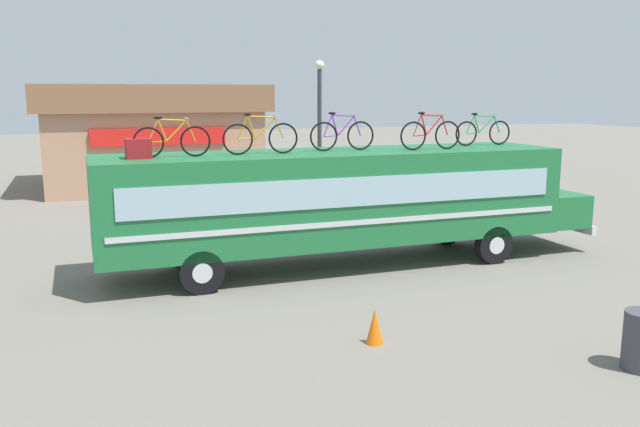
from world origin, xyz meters
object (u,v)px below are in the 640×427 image
object	(u,v)px
luggage_bag_1	(138,149)
traffic_cone	(375,326)
rooftop_bicycle_3	(342,135)
rooftop_bicycle_4	(430,134)
street_lamp	(320,130)
rooftop_bicycle_2	(260,137)
bus	(345,197)
rooftop_bicycle_5	(483,132)
rooftop_bicycle_1	(172,140)

from	to	relation	value
luggage_bag_1	traffic_cone	bearing A→B (deg)	-55.59
luggage_bag_1	rooftop_bicycle_3	bearing A→B (deg)	2.99
rooftop_bicycle_4	street_lamp	distance (m)	5.75
rooftop_bicycle_2	rooftop_bicycle_4	distance (m)	4.31
luggage_bag_1	rooftop_bicycle_2	xyz separation A→B (m)	(2.75, 0.02, 0.18)
street_lamp	traffic_cone	bearing A→B (deg)	-105.10
traffic_cone	rooftop_bicycle_2	bearing A→B (deg)	97.36
bus	rooftop_bicycle_5	xyz separation A→B (m)	(4.17, 0.33, 1.51)
rooftop_bicycle_5	traffic_cone	distance (m)	8.37
luggage_bag_1	rooftop_bicycle_5	distance (m)	9.08
rooftop_bicycle_3	bus	bearing A→B (deg)	-81.04
luggage_bag_1	rooftop_bicycle_1	world-z (taller)	rooftop_bicycle_1
bus	traffic_cone	distance (m)	5.48
bus	traffic_cone	size ratio (longest dim) A/B	20.40
rooftop_bicycle_4	rooftop_bicycle_5	xyz separation A→B (m)	(2.02, 0.71, -0.02)
bus	street_lamp	xyz separation A→B (m)	(1.29, 5.29, 1.34)
rooftop_bicycle_1	rooftop_bicycle_3	world-z (taller)	rooftop_bicycle_3
rooftop_bicycle_2	rooftop_bicycle_5	bearing A→B (deg)	3.82
luggage_bag_1	rooftop_bicycle_4	distance (m)	7.06
bus	rooftop_bicycle_1	distance (m)	4.45
luggage_bag_1	rooftop_bicycle_1	bearing A→B (deg)	-1.25
luggage_bag_1	bus	bearing A→B (deg)	1.41
rooftop_bicycle_2	rooftop_bicycle_3	size ratio (longest dim) A/B	1.06
rooftop_bicycle_1	traffic_cone	world-z (taller)	rooftop_bicycle_1
luggage_bag_1	rooftop_bicycle_2	bearing A→B (deg)	0.52
rooftop_bicycle_4	rooftop_bicycle_5	distance (m)	2.14
bus	rooftop_bicycle_5	world-z (taller)	rooftop_bicycle_5
bus	rooftop_bicycle_1	world-z (taller)	rooftop_bicycle_1
luggage_bag_1	rooftop_bicycle_1	distance (m)	0.74
rooftop_bicycle_4	traffic_cone	bearing A→B (deg)	-127.96
rooftop_bicycle_3	rooftop_bicycle_5	bearing A→B (deg)	2.62
rooftop_bicycle_1	traffic_cone	bearing A→B (deg)	-61.60
street_lamp	rooftop_bicycle_3	bearing A→B (deg)	-104.22
bus	rooftop_bicycle_2	bearing A→B (deg)	-177.44
rooftop_bicycle_1	rooftop_bicycle_2	bearing A→B (deg)	1.15
traffic_cone	rooftop_bicycle_3	bearing A→B (deg)	74.03
rooftop_bicycle_3	traffic_cone	distance (m)	6.17
luggage_bag_1	rooftop_bicycle_2	world-z (taller)	rooftop_bicycle_2
bus	rooftop_bicycle_4	xyz separation A→B (m)	(2.15, -0.39, 1.53)
rooftop_bicycle_5	rooftop_bicycle_3	bearing A→B (deg)	-177.38
rooftop_bicycle_3	rooftop_bicycle_5	size ratio (longest dim) A/B	0.99
rooftop_bicycle_1	rooftop_bicycle_3	distance (m)	4.17
bus	rooftop_bicycle_3	size ratio (longest dim) A/B	7.60
rooftop_bicycle_3	traffic_cone	size ratio (longest dim) A/B	2.68
rooftop_bicycle_5	street_lamp	size ratio (longest dim) A/B	0.32
rooftop_bicycle_2	bus	bearing A→B (deg)	2.56
luggage_bag_1	rooftop_bicycle_2	size ratio (longest dim) A/B	0.30
rooftop_bicycle_2	rooftop_bicycle_4	xyz separation A→B (m)	(4.30, -0.29, -0.00)
bus	rooftop_bicycle_5	bearing A→B (deg)	4.47
rooftop_bicycle_1	street_lamp	world-z (taller)	street_lamp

